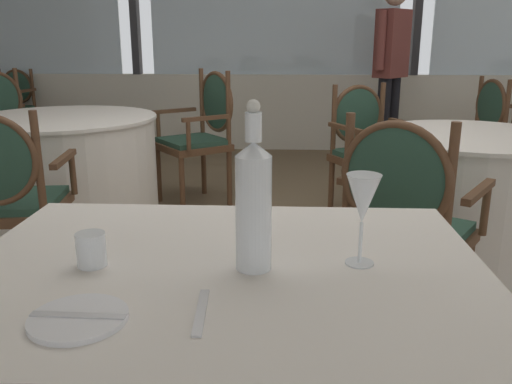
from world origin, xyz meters
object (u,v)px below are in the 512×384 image
object	(u,v)px
wine_glass	(363,201)
dining_chair_2_0	(12,103)
dining_chair_1_0	(6,191)
dining_chair_1_1	(203,127)
side_plate	(78,318)
water_tumbler	(91,250)
water_bottle	(254,203)
diner_person_0	(391,62)
dining_chair_0_2	(503,127)
dining_chair_3_2	(366,142)
dining_chair_3_0	(404,215)

from	to	relation	value
wine_glass	dining_chair_2_0	world-z (taller)	wine_glass
dining_chair_1_0	dining_chair_1_1	distance (m)	1.80
side_plate	dining_chair_2_0	xyz separation A→B (m)	(-2.67, 5.08, -0.21)
water_tumbler	dining_chair_2_0	bearing A→B (deg)	118.42
water_bottle	wine_glass	size ratio (longest dim) A/B	1.79
water_tumbler	wine_glass	bearing A→B (deg)	3.80
wine_glass	diner_person_0	size ratio (longest dim) A/B	0.12
water_bottle	dining_chair_0_2	size ratio (longest dim) A/B	0.39
water_bottle	dining_chair_3_2	distance (m)	2.73
water_bottle	dining_chair_3_2	size ratio (longest dim) A/B	0.39
wine_glass	dining_chair_1_1	world-z (taller)	dining_chair_1_1
water_tumbler	dining_chair_3_0	world-z (taller)	dining_chair_3_0
water_bottle	dining_chair_1_1	size ratio (longest dim) A/B	0.36
dining_chair_1_0	dining_chair_3_0	size ratio (longest dim) A/B	0.97
diner_person_0	dining_chair_0_2	bearing A→B (deg)	-18.15
dining_chair_3_0	water_tumbler	bearing A→B (deg)	170.74
dining_chair_3_2	dining_chair_1_0	bearing A→B (deg)	-81.49
diner_person_0	wine_glass	bearing A→B (deg)	-60.69
dining_chair_1_1	water_tumbler	bearing A→B (deg)	56.29
dining_chair_3_2	side_plate	bearing A→B (deg)	-44.93
dining_chair_3_0	dining_chair_1_1	bearing A→B (deg)	62.25
dining_chair_3_0	diner_person_0	size ratio (longest dim) A/B	0.54
water_bottle	dining_chair_1_1	world-z (taller)	water_bottle
dining_chair_0_2	dining_chair_1_1	world-z (taller)	dining_chair_1_1
dining_chair_1_1	dining_chair_2_0	xyz separation A→B (m)	(-2.43, 1.87, -0.04)
dining_chair_1_0	dining_chair_3_2	distance (m)	2.31
water_bottle	wine_glass	bearing A→B (deg)	8.53
dining_chair_1_1	diner_person_0	xyz separation A→B (m)	(1.68, 1.51, 0.43)
dining_chair_0_2	dining_chair_3_2	world-z (taller)	dining_chair_0_2
dining_chair_0_2	diner_person_0	distance (m)	1.43
wine_glass	diner_person_0	world-z (taller)	diner_person_0
water_tumbler	dining_chair_1_1	distance (m)	2.98
dining_chair_3_2	diner_person_0	bearing A→B (deg)	138.34
dining_chair_1_0	dining_chair_2_0	xyz separation A→B (m)	(-1.73, 3.53, 0.00)
side_plate	dining_chair_0_2	bearing A→B (deg)	58.99
side_plate	dining_chair_3_2	xyz separation A→B (m)	(0.94, 2.88, -0.21)
side_plate	wine_glass	world-z (taller)	wine_glass
side_plate	dining_chair_3_0	xyz separation A→B (m)	(0.85, 1.23, -0.20)
dining_chair_2_0	dining_chair_3_2	size ratio (longest dim) A/B	0.98
dining_chair_0_2	dining_chair_2_0	world-z (taller)	dining_chair_0_2
dining_chair_2_0	dining_chair_0_2	bearing A→B (deg)	81.29
water_bottle	dining_chair_3_2	bearing A→B (deg)	76.24
water_tumbler	dining_chair_0_2	world-z (taller)	dining_chair_0_2
dining_chair_1_1	dining_chair_3_0	xyz separation A→B (m)	(1.09, -1.97, -0.04)
dining_chair_3_2	wine_glass	bearing A→B (deg)	-35.74
dining_chair_0_2	dining_chair_3_0	xyz separation A→B (m)	(-1.28, -2.32, -0.00)
dining_chair_1_0	diner_person_0	xyz separation A→B (m)	(2.38, 3.17, 0.47)
dining_chair_0_2	water_bottle	bearing A→B (deg)	-129.31
dining_chair_1_1	dining_chair_3_2	distance (m)	1.23
water_tumbler	dining_chair_1_0	world-z (taller)	dining_chair_1_0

